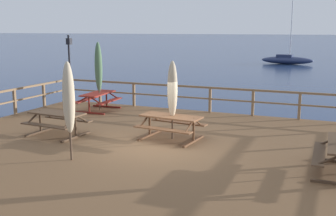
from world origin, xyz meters
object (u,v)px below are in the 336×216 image
(picnic_table_mid_right, at_px, (98,98))
(patio_umbrella_short_back, at_px, (99,67))
(patio_umbrella_tall_back_left, at_px, (69,98))
(picnic_table_mid_left, at_px, (171,122))
(sailboat_distant, at_px, (287,60))
(patio_umbrella_tall_front, at_px, (172,90))
(picnic_table_front_left, at_px, (57,119))
(lamp_post_hooked, at_px, (69,59))

(picnic_table_mid_right, xyz_separation_m, patio_umbrella_short_back, (0.06, 0.02, 1.31))
(patio_umbrella_tall_back_left, bearing_deg, patio_umbrella_short_back, 115.87)
(picnic_table_mid_right, relative_size, picnic_table_mid_left, 0.92)
(sailboat_distant, bearing_deg, patio_umbrella_tall_front, -88.37)
(patio_umbrella_short_back, height_order, patio_umbrella_tall_front, patio_umbrella_short_back)
(picnic_table_front_left, distance_m, patio_umbrella_tall_back_left, 3.04)
(sailboat_distant, bearing_deg, picnic_table_mid_left, -88.41)
(picnic_table_mid_right, xyz_separation_m, patio_umbrella_tall_back_left, (3.03, -6.11, 1.13))
(picnic_table_front_left, bearing_deg, patio_umbrella_tall_front, 15.99)
(picnic_table_mid_right, relative_size, lamp_post_hooked, 0.60)
(patio_umbrella_tall_back_left, distance_m, patio_umbrella_tall_front, 3.49)
(picnic_table_front_left, bearing_deg, patio_umbrella_short_back, 103.33)
(picnic_table_mid_left, relative_size, patio_umbrella_tall_back_left, 0.78)
(patio_umbrella_short_back, bearing_deg, sailboat_distant, 84.25)
(picnic_table_front_left, height_order, patio_umbrella_tall_back_left, patio_umbrella_tall_back_left)
(patio_umbrella_tall_front, distance_m, lamp_post_hooked, 7.71)
(patio_umbrella_short_back, distance_m, patio_umbrella_tall_front, 5.59)
(picnic_table_front_left, xyz_separation_m, patio_umbrella_tall_back_left, (1.99, -2.00, 1.13))
(picnic_table_front_left, xyz_separation_m, picnic_table_mid_left, (3.66, 1.00, 0.00))
(sailboat_distant, bearing_deg, patio_umbrella_tall_back_left, -90.81)
(patio_umbrella_tall_back_left, relative_size, patio_umbrella_tall_front, 1.06)
(picnic_table_mid_left, height_order, sailboat_distant, sailboat_distant)
(picnic_table_front_left, height_order, picnic_table_mid_left, same)
(patio_umbrella_tall_back_left, height_order, patio_umbrella_tall_front, patio_umbrella_tall_back_left)
(picnic_table_mid_left, relative_size, lamp_post_hooked, 0.65)
(picnic_table_mid_right, relative_size, sailboat_distant, 0.25)
(patio_umbrella_tall_front, bearing_deg, sailboat_distant, 91.63)
(patio_umbrella_tall_front, bearing_deg, patio_umbrella_tall_back_left, -118.94)
(picnic_table_mid_right, height_order, sailboat_distant, sailboat_distant)
(picnic_table_mid_left, relative_size, patio_umbrella_tall_front, 0.83)
(picnic_table_mid_right, relative_size, picnic_table_front_left, 0.98)
(picnic_table_front_left, bearing_deg, sailboat_distant, 86.26)
(picnic_table_front_left, relative_size, patio_umbrella_tall_front, 0.78)
(picnic_table_mid_right, height_order, patio_umbrella_short_back, patio_umbrella_short_back)
(picnic_table_mid_right, bearing_deg, patio_umbrella_short_back, 20.19)
(picnic_table_mid_right, relative_size, patio_umbrella_short_back, 0.65)
(picnic_table_mid_right, height_order, patio_umbrella_tall_back_left, patio_umbrella_tall_back_left)
(picnic_table_mid_right, distance_m, patio_umbrella_tall_back_left, 6.91)
(lamp_post_hooked, height_order, sailboat_distant, sailboat_distant)
(picnic_table_mid_left, bearing_deg, patio_umbrella_tall_back_left, -119.04)
(picnic_table_mid_right, bearing_deg, patio_umbrella_tall_back_left, -63.58)
(sailboat_distant, bearing_deg, picnic_table_mid_right, -95.84)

